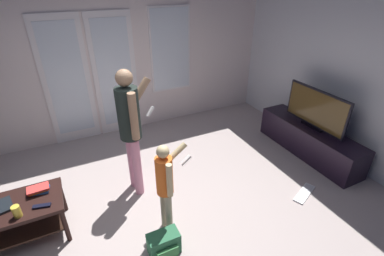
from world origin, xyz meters
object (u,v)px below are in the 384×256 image
at_px(tv_stand, 309,140).
at_px(cup_near_edge, 17,211).
at_px(flat_screen_tv, 316,109).
at_px(person_adult, 131,124).
at_px(coffee_table, 19,214).
at_px(book_stack, 39,189).
at_px(backpack, 164,244).
at_px(person_child, 166,182).
at_px(tv_remote_black, 42,206).
at_px(loose_keyboard, 304,193).

distance_m(tv_stand, cup_near_edge, 4.00).
height_order(flat_screen_tv, person_adult, person_adult).
bearing_deg(coffee_table, tv_stand, -1.80).
bearing_deg(coffee_table, person_adult, 10.31).
bearing_deg(book_stack, cup_near_edge, -122.02).
distance_m(cup_near_edge, book_stack, 0.35).
distance_m(backpack, cup_near_edge, 1.47).
xyz_separation_m(person_adult, person_child, (0.11, -0.81, -0.32)).
height_order(coffee_table, cup_near_edge, cup_near_edge).
height_order(flat_screen_tv, tv_remote_black, flat_screen_tv).
relative_size(tv_stand, person_child, 1.59).
distance_m(person_adult, tv_remote_black, 1.25).
distance_m(coffee_table, cup_near_edge, 0.27).
xyz_separation_m(person_child, backpack, (-0.15, -0.28, -0.55)).
distance_m(person_adult, loose_keyboard, 2.42).
height_order(person_adult, book_stack, person_adult).
xyz_separation_m(coffee_table, backpack, (1.29, -0.84, -0.22)).
bearing_deg(backpack, book_stack, 138.00).
bearing_deg(tv_remote_black, coffee_table, 162.38).
height_order(tv_stand, flat_screen_tv, flat_screen_tv).
bearing_deg(book_stack, tv_stand, -3.54).
bearing_deg(person_child, tv_remote_black, 160.60).
xyz_separation_m(coffee_table, cup_near_edge, (0.04, -0.19, 0.19)).
distance_m(loose_keyboard, book_stack, 3.22).
bearing_deg(coffee_table, cup_near_edge, -76.63).
height_order(person_child, backpack, person_child).
relative_size(tv_stand, flat_screen_tv, 1.65).
height_order(coffee_table, backpack, coffee_table).
distance_m(loose_keyboard, cup_near_edge, 3.33).
xyz_separation_m(coffee_table, book_stack, (0.23, 0.11, 0.16)).
bearing_deg(person_child, coffee_table, 158.45).
xyz_separation_m(person_adult, book_stack, (-1.10, -0.13, -0.48)).
bearing_deg(book_stack, tv_remote_black, -85.37).
distance_m(coffee_table, book_stack, 0.30).
relative_size(backpack, loose_keyboard, 0.70).
height_order(backpack, tv_remote_black, tv_remote_black).
bearing_deg(person_adult, tv_remote_black, -160.03).
relative_size(person_child, cup_near_edge, 8.80).
distance_m(coffee_table, tv_stand, 4.03).
bearing_deg(book_stack, flat_screen_tv, -3.48).
relative_size(coffee_table, backpack, 2.81).
relative_size(coffee_table, person_adult, 0.54).
bearing_deg(flat_screen_tv, tv_stand, -65.66).
relative_size(tv_stand, loose_keyboard, 3.89).
xyz_separation_m(loose_keyboard, tv_remote_black, (-3.01, 0.69, 0.47)).
relative_size(cup_near_edge, tv_remote_black, 0.74).
relative_size(person_adult, book_stack, 7.39).
xyz_separation_m(tv_stand, flat_screen_tv, (-0.00, 0.00, 0.54)).
xyz_separation_m(coffee_table, tv_stand, (4.03, -0.13, -0.11)).
distance_m(tv_stand, backpack, 2.84).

